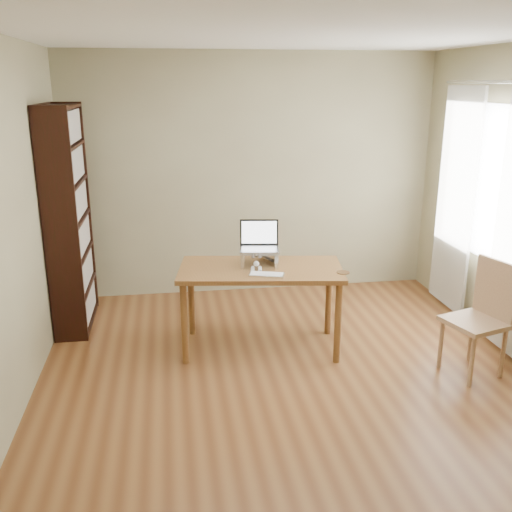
{
  "coord_description": "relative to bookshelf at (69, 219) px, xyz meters",
  "views": [
    {
      "loc": [
        -0.9,
        -3.86,
        2.28
      ],
      "look_at": [
        -0.19,
        0.72,
        0.86
      ],
      "focal_mm": 40.0,
      "sensor_mm": 36.0,
      "label": 1
    }
  ],
  "objects": [
    {
      "name": "room",
      "position": [
        1.86,
        -1.54,
        0.25
      ],
      "size": [
        4.04,
        4.54,
        2.64
      ],
      "color": "#5B3217",
      "rests_on": "ground"
    },
    {
      "name": "bookshelf",
      "position": [
        0.0,
        0.0,
        0.0
      ],
      "size": [
        0.3,
        0.9,
        2.1
      ],
      "color": "black",
      "rests_on": "ground"
    },
    {
      "name": "curtains",
      "position": [
        3.75,
        -0.75,
        0.12
      ],
      "size": [
        0.03,
        1.9,
        2.25
      ],
      "color": "white",
      "rests_on": "ground"
    },
    {
      "name": "desk",
      "position": [
        1.69,
        -0.81,
        -0.4
      ],
      "size": [
        1.49,
        0.89,
        0.75
      ],
      "rotation": [
        0.0,
        0.0,
        -0.15
      ],
      "color": "brown",
      "rests_on": "ground"
    },
    {
      "name": "laptop_stand",
      "position": [
        1.69,
        -0.73,
        -0.22
      ],
      "size": [
        0.32,
        0.25,
        0.13
      ],
      "rotation": [
        0.0,
        0.0,
        -0.15
      ],
      "color": "silver",
      "rests_on": "desk"
    },
    {
      "name": "laptop",
      "position": [
        1.69,
        -0.67,
        -0.11
      ],
      "size": [
        0.37,
        0.33,
        0.24
      ],
      "rotation": [
        0.0,
        0.0,
        -0.15
      ],
      "color": "silver",
      "rests_on": "laptop_stand"
    },
    {
      "name": "keyboard",
      "position": [
        1.7,
        -1.03,
        -0.29
      ],
      "size": [
        0.31,
        0.21,
        0.02
      ],
      "rotation": [
        0.0,
        0.0,
        -0.31
      ],
      "color": "silver",
      "rests_on": "desk"
    },
    {
      "name": "coaster",
      "position": [
        2.35,
        -1.05,
        -0.3
      ],
      "size": [
        0.11,
        0.11,
        0.01
      ],
      "primitive_type": "cylinder",
      "color": "#533D1C",
      "rests_on": "desk"
    },
    {
      "name": "cat",
      "position": [
        1.66,
        -0.7,
        -0.23
      ],
      "size": [
        0.25,
        0.49,
        0.16
      ],
      "rotation": [
        0.0,
        0.0,
        -0.16
      ],
      "color": "#4B443B",
      "rests_on": "desk"
    },
    {
      "name": "chair",
      "position": [
        3.38,
        -1.54,
        -0.54
      ],
      "size": [
        0.52,
        0.52,
        0.94
      ],
      "rotation": [
        0.0,
        0.0,
        0.3
      ],
      "color": "tan",
      "rests_on": "ground"
    }
  ]
}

